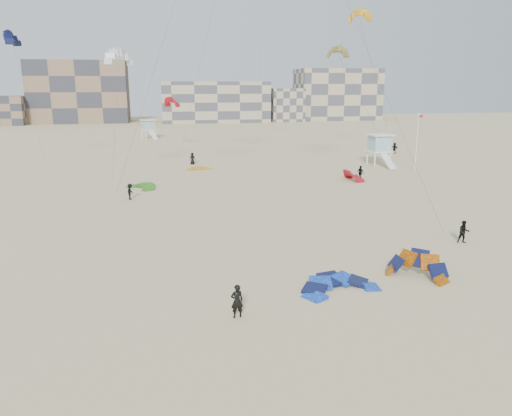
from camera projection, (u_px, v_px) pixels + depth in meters
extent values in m
plane|color=tan|center=(276.00, 283.00, 28.63)|extent=(320.00, 320.00, 0.00)
imported|color=black|center=(237.00, 301.00, 24.27)|extent=(0.67, 0.49, 1.71)
imported|color=black|center=(464.00, 232.00, 35.77)|extent=(0.94, 0.82, 1.65)
imported|color=black|center=(130.00, 192.00, 49.36)|extent=(0.86, 1.16, 1.60)
imported|color=black|center=(360.00, 173.00, 59.56)|extent=(0.82, 1.10, 1.73)
imported|color=black|center=(192.00, 159.00, 71.22)|extent=(0.87, 0.61, 1.67)
imported|color=black|center=(394.00, 148.00, 82.68)|extent=(1.12, 1.72, 1.78)
cylinder|color=#3F3F3F|center=(150.00, 83.00, 46.33)|extent=(7.34, 1.81, 20.45)
cylinder|color=#3F3F3F|center=(382.00, 85.00, 41.34)|extent=(2.03, 19.17, 20.22)
cylinder|color=#3F3F3F|center=(116.00, 118.00, 55.17)|extent=(1.28, 3.37, 12.92)
cylinder|color=#3F3F3F|center=(197.00, 79.00, 67.45)|extent=(4.76, 12.70, 21.80)
cylinder|color=#3F3F3F|center=(366.00, 110.00, 62.61)|extent=(4.92, 9.20, 14.11)
cylinder|color=#3F3F3F|center=(377.00, 86.00, 79.25)|extent=(9.06, 5.48, 19.79)
cylinder|color=#3F3F3F|center=(29.00, 101.00, 66.29)|extent=(3.30, 2.98, 15.89)
cylinder|color=#3F3F3F|center=(260.00, 62.00, 81.78)|extent=(1.53, 2.02, 27.40)
cylinder|color=#3F3F3F|center=(164.00, 124.00, 85.32)|extent=(3.06, 4.42, 7.01)
cube|color=white|center=(379.00, 151.00, 70.16)|extent=(3.17, 3.17, 0.15)
cube|color=#8AB4BC|center=(379.00, 143.00, 69.88)|extent=(2.60, 2.60, 2.14)
cube|color=white|center=(380.00, 135.00, 69.60)|extent=(3.28, 3.28, 0.17)
cube|color=white|center=(387.00, 161.00, 67.65)|extent=(1.25, 3.10, 1.77)
cube|color=white|center=(148.00, 130.00, 105.00)|extent=(3.58, 3.58, 0.14)
cube|color=#8AB4BC|center=(148.00, 125.00, 104.75)|extent=(2.94, 2.94, 1.94)
cube|color=white|center=(148.00, 120.00, 104.50)|extent=(3.71, 3.71, 0.16)
cube|color=white|center=(148.00, 136.00, 102.72)|extent=(1.99, 2.92, 1.61)
cylinder|color=white|center=(417.00, 142.00, 65.30)|extent=(0.10, 0.10, 7.60)
cube|color=red|center=(421.00, 116.00, 64.55)|extent=(0.57, 0.02, 0.38)
cube|color=#81654E|center=(80.00, 92.00, 149.05)|extent=(28.00, 14.00, 18.00)
cube|color=tan|center=(215.00, 102.00, 153.03)|extent=(32.00, 16.00, 12.00)
cube|color=tan|center=(337.00, 95.00, 161.53)|extent=(26.00, 14.00, 16.00)
cube|color=#81654E|center=(4.00, 110.00, 140.99)|extent=(12.00, 10.00, 8.00)
cube|color=tan|center=(286.00, 105.00, 155.25)|extent=(10.00, 10.00, 10.00)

